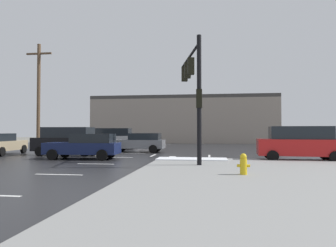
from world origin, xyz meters
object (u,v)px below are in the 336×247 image
object	(u,v)px
sedan_navy	(85,146)
suv_red	(300,143)
traffic_signal_mast	(193,81)
fire_hydrant	(243,164)
sedan_grey	(139,142)
utility_pole_far	(39,95)
suv_black	(68,140)
suv_silver	(113,138)
sedan_tan	(0,144)
sedan_blue	(81,139)

from	to	relation	value
sedan_navy	suv_red	bearing A→B (deg)	179.74
traffic_signal_mast	fire_hydrant	size ratio (longest dim) A/B	7.94
sedan_grey	utility_pole_far	size ratio (longest dim) A/B	0.50
suv_black	suv_silver	distance (m)	8.32
suv_silver	sedan_tan	bearing A→B (deg)	-126.25
suv_silver	sedan_blue	distance (m)	6.47
suv_black	sedan_grey	bearing A→B (deg)	-139.64
sedan_blue	fire_hydrant	bearing A→B (deg)	-148.45
suv_red	sedan_blue	bearing A→B (deg)	148.65
suv_red	sedan_blue	size ratio (longest dim) A/B	1.07
traffic_signal_mast	suv_black	bearing A→B (deg)	50.58
fire_hydrant	sedan_blue	bearing A→B (deg)	126.44
suv_red	sedan_tan	bearing A→B (deg)	179.94
traffic_signal_mast	suv_red	distance (m)	7.40
sedan_navy	suv_red	world-z (taller)	suv_red
suv_black	sedan_blue	bearing A→B (deg)	-70.93
sedan_tan	suv_silver	distance (m)	10.48
sedan_navy	suv_black	bearing A→B (deg)	-50.55
traffic_signal_mast	sedan_grey	xyz separation A→B (m)	(-4.91, 8.35, -3.61)
suv_red	suv_silver	world-z (taller)	same
sedan_grey	suv_silver	world-z (taller)	suv_silver
sedan_tan	suv_red	bearing A→B (deg)	-101.43
utility_pole_far	sedan_grey	bearing A→B (deg)	7.53
traffic_signal_mast	sedan_blue	size ratio (longest dim) A/B	1.36
fire_hydrant	suv_black	bearing A→B (deg)	141.18
sedan_tan	fire_hydrant	bearing A→B (deg)	-124.61
sedan_navy	sedan_grey	xyz separation A→B (m)	(1.92, 6.52, 0.00)
suv_black	sedan_blue	world-z (taller)	suv_black
fire_hydrant	suv_red	xyz separation A→B (m)	(3.99, 7.03, 0.55)
fire_hydrant	sedan_grey	xyz separation A→B (m)	(-7.05, 13.00, 0.32)
fire_hydrant	suv_silver	world-z (taller)	suv_silver
suv_black	sedan_blue	size ratio (longest dim) A/B	1.05
traffic_signal_mast	suv_red	xyz separation A→B (m)	(6.13, 2.38, -3.38)
traffic_signal_mast	sedan_navy	bearing A→B (deg)	61.62
fire_hydrant	suv_black	world-z (taller)	suv_black
sedan_tan	sedan_grey	distance (m)	10.36
suv_silver	sedan_blue	bearing A→B (deg)	139.28
fire_hydrant	sedan_tan	size ratio (longest dim) A/B	0.17
sedan_tan	suv_silver	size ratio (longest dim) A/B	0.95
fire_hydrant	sedan_grey	bearing A→B (deg)	118.46
traffic_signal_mast	suv_silver	distance (m)	15.80
sedan_tan	utility_pole_far	xyz separation A→B (m)	(1.10, 3.18, 3.88)
sedan_blue	sedan_navy	bearing A→B (deg)	-160.25
suv_silver	traffic_signal_mast	bearing A→B (deg)	-59.10
sedan_navy	sedan_tan	distance (m)	7.84
suv_red	suv_silver	xyz separation A→B (m)	(-14.72, 10.44, 0.00)
traffic_signal_mast	suv_black	world-z (taller)	traffic_signal_mast
suv_black	fire_hydrant	bearing A→B (deg)	140.44
traffic_signal_mast	suv_black	distance (m)	10.87
sedan_navy	suv_silver	xyz separation A→B (m)	(-1.76, 10.99, 0.24)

